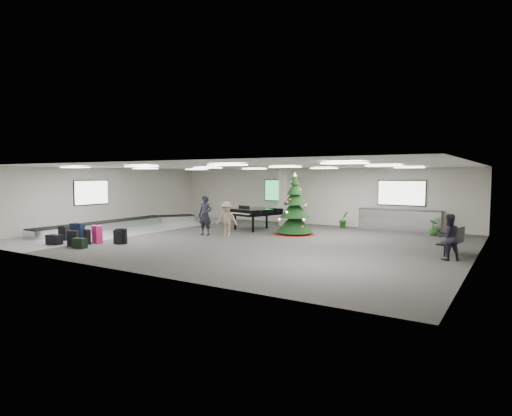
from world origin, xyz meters
The scene contains 21 objects.
ground centered at (0.00, 0.00, 0.00)m, with size 18.00×18.00×0.00m, color #322F2D.
room_envelope centered at (-0.38, 0.67, 2.33)m, with size 18.02×14.02×3.21m.
baggage_carousel centered at (-7.84, -0.08, 0.21)m, with size 2.28×9.71×0.43m.
service_counter centered at (5.00, 6.65, 0.55)m, with size 4.05×0.65×1.08m.
suitcase_0 centered at (-4.79, -5.05, 0.31)m, with size 0.45×0.36×0.63m.
suitcase_1 centered at (-4.76, -4.41, 0.30)m, with size 0.44×0.34×0.62m.
pink_suitcase centered at (-4.66, -4.02, 0.37)m, with size 0.52×0.37×0.75m.
suitcase_3 centered at (-3.62, -3.65, 0.31)m, with size 0.48×0.40×0.65m.
navy_suitcase centered at (-5.37, -4.43, 0.41)m, with size 0.59×0.43×0.84m.
suitcase_5 centered at (-6.45, -4.34, 0.31)m, with size 0.44×0.29×0.63m.
green_duffel centered at (-4.20, -5.18, 0.19)m, with size 0.59×0.33×0.40m.
suitcase_7 centered at (-3.72, -3.75, 0.28)m, with size 0.43×0.29×0.59m.
black_duffel centered at (-5.79, -5.21, 0.20)m, with size 0.66×0.44×0.42m.
christmas_tree centered at (1.12, 2.62, 1.01)m, with size 2.07×2.07×2.95m.
grand_piano centered at (-1.41, 3.07, 0.91)m, with size 2.24×2.62×1.28m.
bench centered at (8.24, 0.95, 0.54)m, with size 0.75×1.56×0.95m.
traveler_a centered at (-2.30, 0.16, 0.93)m, with size 0.68×0.45×1.87m, color black.
traveler_b centered at (-1.25, 0.44, 0.79)m, with size 1.03×0.59×1.59m, color #987A5E.
traveler_bench centered at (8.22, -0.21, 0.77)m, with size 0.75×0.58×1.54m, color black.
potted_plant_left centered at (2.21, 6.22, 0.46)m, with size 0.50×0.40×0.91m, color #144019.
potted_plant_right centered at (6.79, 5.67, 0.37)m, with size 0.42×0.42×0.75m, color #144019.
Camera 1 is at (10.23, -15.43, 2.81)m, focal length 30.00 mm.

